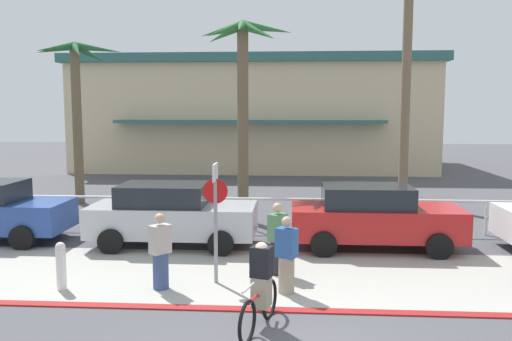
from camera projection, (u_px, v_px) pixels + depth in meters
name	position (u px, v px, depth m)	size (l,w,h in m)	color
ground_plane	(294.00, 222.00, 17.45)	(80.00, 80.00, 0.00)	#4C4C51
sidewalk_strip	(295.00, 276.00, 11.70)	(44.00, 4.00, 0.02)	#ADAAA0
curb_paint	(295.00, 310.00, 9.72)	(44.00, 0.24, 0.03)	maroon
building_backdrop	(256.00, 113.00, 34.51)	(21.49, 12.31, 6.73)	beige
rail_fence	(294.00, 205.00, 15.87)	(20.26, 0.08, 1.04)	white
stop_sign_bike_lane	(215.00, 206.00, 11.08)	(0.52, 0.56, 2.56)	gray
bollard_1	(61.00, 265.00, 10.80)	(0.20, 0.20, 1.00)	white
palm_tree_1	(76.00, 85.00, 20.34)	(3.38, 2.89, 6.23)	brown
palm_tree_2	(243.00, 69.00, 17.06)	(3.02, 2.80, 6.49)	brown
palm_tree_3	(407.00, 33.00, 20.12)	(3.11, 3.52, 9.02)	#756047
car_silver_1	(171.00, 214.00, 14.24)	(4.40, 2.02, 1.69)	#B2B7BC
car_red_2	(374.00, 217.00, 13.95)	(4.40, 2.02, 1.69)	red
cyclist_red_0	(260.00, 288.00, 8.92)	(0.57, 1.76, 1.50)	black
pedestrian_0	(277.00, 242.00, 11.77)	(0.45, 0.47, 1.63)	#232326
pedestrian_2	(286.00, 259.00, 10.56)	(0.47, 0.43, 1.58)	gray
pedestrian_3	(160.00, 255.00, 10.82)	(0.46, 0.47, 1.59)	#384C7A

